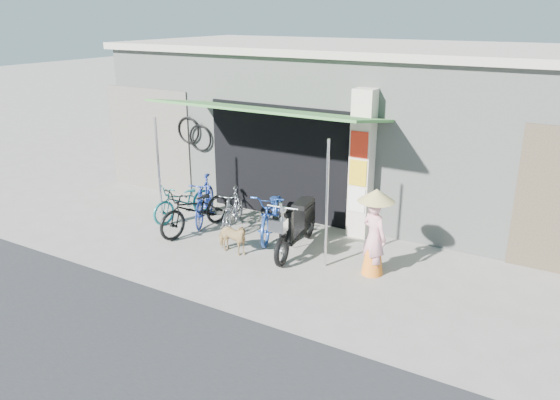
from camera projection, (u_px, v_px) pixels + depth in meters
The scene contains 13 objects.
ground at pixel (261, 270), 9.75m from camera, with size 80.00×80.00×0.00m, color gray.
bicycle_shop at pixel (372, 122), 13.30m from camera, with size 12.30×5.30×3.66m.
shop_pillar at pixel (362, 165), 10.84m from camera, with size 0.42×0.44×3.00m.
awning at pixel (265, 112), 10.69m from camera, with size 4.60×1.88×2.72m.
neighbour_left at pixel (149, 140), 13.84m from camera, with size 2.60×0.06×2.60m, color #6B665B.
bike_teal at pixel (184, 201), 12.05m from camera, with size 0.56×1.61×0.84m, color #196E71.
bike_blue at pixel (205, 200), 11.86m from camera, with size 0.47×1.67×1.01m, color #213798.
bike_black at pixel (196, 209), 11.33m from camera, with size 0.65×1.88×0.99m, color black.
bike_silver at pixel (233, 209), 11.51m from camera, with size 0.41×1.46×0.87m, color #9D9DA1.
bike_navy at pixel (273, 213), 11.14m from camera, with size 0.66×1.88×0.99m, color #2247A0.
street_dog at pixel (232, 238), 10.33m from camera, with size 0.34×0.75×0.64m, color tan.
moped at pixel (297, 225), 10.42m from camera, with size 0.62×2.01×1.14m.
nun at pixel (374, 232), 9.38m from camera, with size 0.64×0.64×1.57m.
Camera 1 is at (4.77, -7.41, 4.38)m, focal length 35.00 mm.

